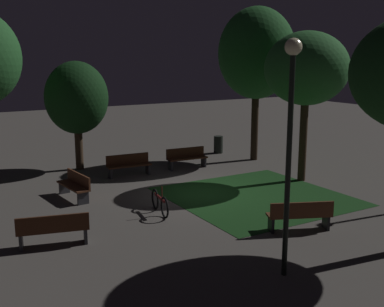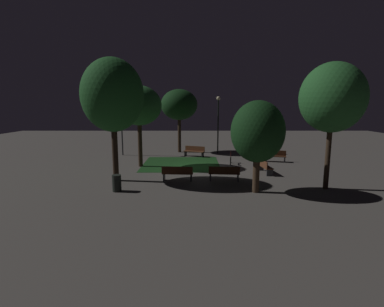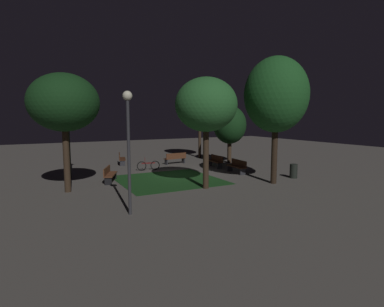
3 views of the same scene
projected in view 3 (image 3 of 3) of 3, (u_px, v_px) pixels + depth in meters
ground_plane at (177, 174)px, 20.16m from camera, size 60.00×60.00×0.00m
grass_lawn at (169, 180)px, 18.43m from camera, size 5.68×5.75×0.01m
bench_corner at (237, 166)px, 20.65m from camera, size 1.83×0.61×0.88m
bench_back_row at (215, 161)px, 23.04m from camera, size 1.83×0.62×0.88m
bench_front_right at (175, 158)px, 24.59m from camera, size 0.68×1.84×0.88m
bench_near_trees at (121, 158)px, 24.32m from camera, size 1.86×0.90×0.88m
bench_by_lamp at (109, 174)px, 17.77m from camera, size 1.84×1.15×0.88m
tree_left_canopy at (206, 105)px, 15.78m from camera, size 3.18×3.18×5.74m
tree_near_wall at (230, 125)px, 24.94m from camera, size 2.65×2.65×4.61m
tree_back_right at (64, 103)px, 14.98m from camera, size 3.37×3.37×5.84m
tree_back_left at (276, 95)px, 16.91m from camera, size 3.49×3.49×6.99m
tree_tall_center at (200, 106)px, 27.84m from camera, size 3.23×3.23×6.51m
lamp_post_plaza_west at (68, 122)px, 18.47m from camera, size 0.36×0.36×5.17m
lamp_post_plaza_east at (128, 132)px, 11.56m from camera, size 0.36×0.36×4.69m
trash_bin at (294, 171)px, 18.96m from camera, size 0.46×0.46×0.86m
bicycle at (148, 165)px, 21.69m from camera, size 0.30×1.60×0.93m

